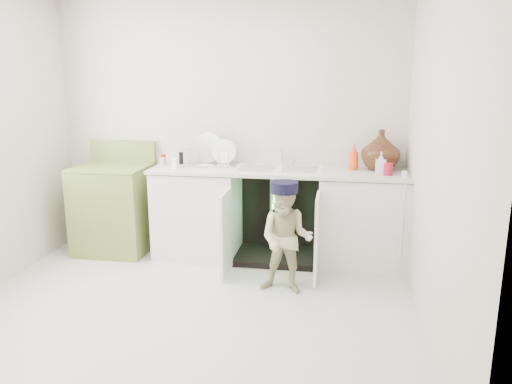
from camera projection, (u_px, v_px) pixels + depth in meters
ground at (188, 309)px, 3.88m from camera, size 3.50×3.50×0.00m
room_shell at (183, 150)px, 3.59m from camera, size 6.00×5.50×1.26m
counter_run at (283, 211)px, 4.83m from camera, size 2.44×1.02×1.28m
avocado_stove at (115, 207)px, 5.09m from camera, size 0.71×0.65×1.10m
repair_worker at (286, 238)px, 4.09m from camera, size 0.48×0.61×0.94m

